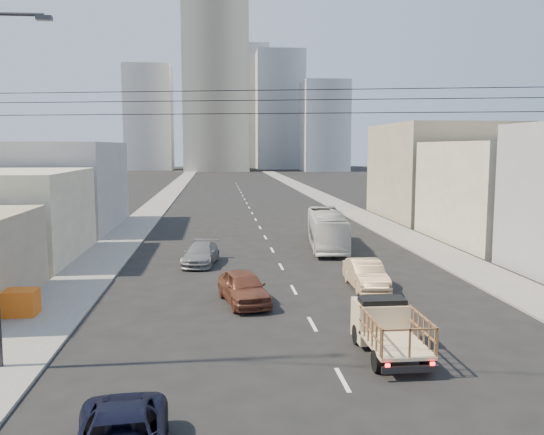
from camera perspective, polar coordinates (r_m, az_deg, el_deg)
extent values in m
plane|color=black|center=(17.93, 8.45, -18.09)|extent=(420.00, 420.00, 0.00)
cube|color=slate|center=(86.41, -10.62, 1.90)|extent=(3.50, 180.00, 0.12)
cube|color=slate|center=(87.50, 4.91, 2.06)|extent=(3.50, 180.00, 0.12)
cube|color=silver|center=(19.71, 7.00, -15.66)|extent=(0.15, 2.00, 0.01)
cube|color=silver|center=(25.24, 4.01, -10.48)|extent=(0.15, 2.00, 0.01)
cube|color=silver|center=(30.95, 2.17, -7.17)|extent=(0.15, 2.00, 0.01)
cube|color=silver|center=(36.76, 0.92, -4.89)|extent=(0.15, 2.00, 0.01)
cube|color=silver|center=(42.61, 0.01, -3.23)|extent=(0.15, 2.00, 0.01)
cube|color=silver|center=(48.51, -0.67, -1.98)|extent=(0.15, 2.00, 0.01)
cube|color=silver|center=(54.42, -1.20, -0.99)|extent=(0.15, 2.00, 0.01)
cube|color=silver|center=(60.35, -1.63, -0.20)|extent=(0.15, 2.00, 0.01)
cube|color=silver|center=(66.30, -1.98, 0.45)|extent=(0.15, 2.00, 0.01)
cube|color=silver|center=(72.25, -2.28, 0.99)|extent=(0.15, 2.00, 0.01)
cube|color=silver|center=(78.21, -2.53, 1.45)|extent=(0.15, 2.00, 0.01)
cube|color=silver|center=(84.18, -2.74, 1.84)|extent=(0.15, 2.00, 0.01)
cube|color=silver|center=(90.15, -2.93, 2.18)|extent=(0.15, 2.00, 0.01)
cube|color=silver|center=(96.12, -3.09, 2.48)|extent=(0.15, 2.00, 0.01)
cube|color=silver|center=(102.10, -3.23, 2.75)|extent=(0.15, 2.00, 0.01)
cube|color=silver|center=(108.08, -3.36, 2.98)|extent=(0.15, 2.00, 0.01)
cube|color=silver|center=(114.06, -3.47, 3.19)|extent=(0.15, 2.00, 0.01)
cube|color=silver|center=(120.05, -3.58, 3.38)|extent=(0.15, 2.00, 0.01)
cube|color=#CEB78A|center=(21.12, 12.15, -12.17)|extent=(1.90, 3.00, 0.12)
cube|color=#CEB78A|center=(22.86, 10.63, -9.98)|extent=(1.90, 1.60, 1.50)
cube|color=black|center=(22.46, 10.84, -8.70)|extent=(1.70, 0.90, 0.70)
cube|color=#2D2D33|center=(19.85, 13.52, -14.41)|extent=(1.90, 0.12, 0.22)
cube|color=#FF0C0C|center=(19.57, 11.39, -14.20)|extent=(0.15, 0.05, 0.12)
cube|color=#FF0C0C|center=(20.04, 15.62, -13.81)|extent=(0.15, 0.05, 0.12)
cylinder|color=black|center=(22.91, 8.44, -11.39)|extent=(0.25, 0.76, 0.76)
cylinder|color=black|center=(23.37, 12.57, -11.12)|extent=(0.25, 0.76, 0.76)
cylinder|color=black|center=(20.36, 10.39, -13.83)|extent=(0.25, 0.76, 0.76)
cylinder|color=black|center=(20.87, 15.01, -13.43)|extent=(0.25, 0.76, 0.76)
imported|color=silver|center=(43.45, 5.47, -1.19)|extent=(3.40, 10.28, 2.81)
imported|color=brown|center=(28.21, -2.83, -6.92)|extent=(2.78, 4.96, 1.59)
imported|color=tan|center=(31.49, 9.29, -5.58)|extent=(1.68, 4.67, 1.53)
imported|color=slate|center=(37.59, -7.07, -3.61)|extent=(2.65, 5.01, 1.38)
cylinder|color=#2D2D33|center=(21.19, -24.39, 17.88)|extent=(2.00, 0.12, 0.12)
cube|color=#2D2D33|center=(20.89, -21.65, 17.90)|extent=(0.50, 0.25, 0.15)
cylinder|color=black|center=(17.79, 7.82, 12.48)|extent=(23.01, 5.02, 0.02)
cylinder|color=black|center=(17.76, 7.80, 11.52)|extent=(23.01, 5.02, 0.02)
cylinder|color=black|center=(17.73, 7.78, 10.23)|extent=(23.01, 5.02, 0.02)
cube|color=#D65C14|center=(28.41, -23.97, -8.44)|extent=(1.80, 1.20, 0.38)
cube|color=#D65C14|center=(28.31, -24.01, -7.70)|extent=(1.80, 1.20, 0.38)
cube|color=#D65C14|center=(28.22, -24.05, -6.95)|extent=(1.80, 1.20, 0.38)
cube|color=#ABA68A|center=(49.80, 22.73, 2.34)|extent=(11.00, 14.00, 8.00)
cube|color=gray|center=(64.44, 16.44, 4.43)|extent=(12.00, 16.00, 10.00)
cube|color=gray|center=(56.99, -21.27, 2.93)|extent=(12.00, 16.00, 8.00)
cube|color=gray|center=(187.09, -5.62, 13.86)|extent=(20.00, 20.00, 60.00)
cube|color=#999CA2|center=(202.33, 0.77, 10.53)|extent=(16.00, 16.00, 40.00)
cube|color=#999CA2|center=(197.19, -12.07, 9.60)|extent=(15.00, 15.00, 34.00)
cube|color=gray|center=(216.45, -2.89, 10.82)|extent=(18.00, 18.00, 44.00)
cube|color=#999CA2|center=(184.03, 5.22, 8.98)|extent=(14.00, 14.00, 28.00)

